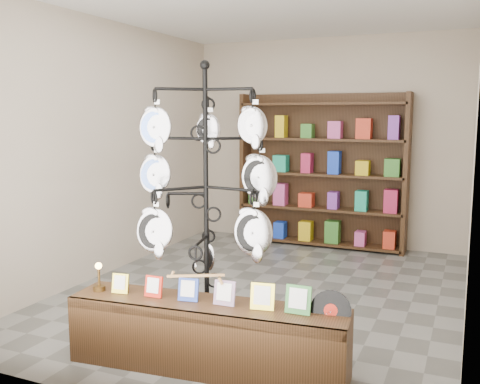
# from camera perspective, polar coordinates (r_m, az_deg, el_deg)

# --- Properties ---
(ground) EXTENTS (5.00, 5.00, 0.00)m
(ground) POSITION_cam_1_polar(r_m,az_deg,el_deg) (5.88, 2.56, -10.57)
(ground) COLOR slate
(ground) RESTS_ON ground
(room_envelope) EXTENTS (5.00, 5.00, 5.00)m
(room_envelope) POSITION_cam_1_polar(r_m,az_deg,el_deg) (5.57, 2.69, 7.76)
(room_envelope) COLOR #B9AA95
(room_envelope) RESTS_ON ground
(display_tree) EXTENTS (1.26, 1.26, 2.31)m
(display_tree) POSITION_cam_1_polar(r_m,az_deg,el_deg) (4.18, -3.65, 0.49)
(display_tree) COLOR black
(display_tree) RESTS_ON ground
(front_shelf) EXTENTS (2.14, 0.63, 0.74)m
(front_shelf) POSITION_cam_1_polar(r_m,az_deg,el_deg) (4.13, -3.56, -15.05)
(front_shelf) COLOR black
(front_shelf) RESTS_ON ground
(back_shelving) EXTENTS (2.42, 0.36, 2.20)m
(back_shelving) POSITION_cam_1_polar(r_m,az_deg,el_deg) (7.80, 8.68, 1.76)
(back_shelving) COLOR black
(back_shelving) RESTS_ON ground
(wall_clocks) EXTENTS (0.03, 0.24, 0.84)m
(wall_clocks) POSITION_cam_1_polar(r_m,az_deg,el_deg) (7.20, -9.84, 4.96)
(wall_clocks) COLOR black
(wall_clocks) RESTS_ON ground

